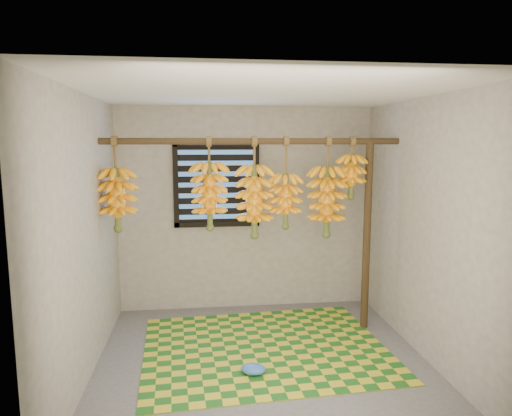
{
  "coord_description": "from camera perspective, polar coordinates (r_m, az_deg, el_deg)",
  "views": [
    {
      "loc": [
        -0.54,
        -3.85,
        1.99
      ],
      "look_at": [
        0.0,
        0.55,
        1.35
      ],
      "focal_mm": 32.0,
      "sensor_mm": 36.0,
      "label": 1
    }
  ],
  "objects": [
    {
      "name": "wall_right",
      "position": [
        4.43,
        20.66,
        -2.59
      ],
      "size": [
        0.01,
        3.0,
        2.4
      ],
      "primitive_type": "cube",
      "color": "gray",
      "rests_on": "floor"
    },
    {
      "name": "banana_bunch_a",
      "position": [
        4.65,
        -16.98,
        1.02
      ],
      "size": [
        0.35,
        0.35,
        0.92
      ],
      "color": "brown",
      "rests_on": "hanging_pole"
    },
    {
      "name": "banana_bunch_d",
      "position": [
        4.62,
        -0.2,
        0.81
      ],
      "size": [
        0.36,
        0.36,
        1.02
      ],
      "color": "brown",
      "rests_on": "hanging_pole"
    },
    {
      "name": "support_post",
      "position": [
        4.97,
        13.68,
        -3.51
      ],
      "size": [
        0.08,
        0.08,
        2.0
      ],
      "primitive_type": "cylinder",
      "color": "#43321A",
      "rests_on": "floor"
    },
    {
      "name": "wall_left",
      "position": [
        4.04,
        -20.7,
        -3.58
      ],
      "size": [
        0.01,
        3.0,
        2.4
      ],
      "primitive_type": "cube",
      "color": "gray",
      "rests_on": "floor"
    },
    {
      "name": "wall_back",
      "position": [
        5.44,
        -1.23,
        -0.14
      ],
      "size": [
        3.0,
        0.01,
        2.4
      ],
      "primitive_type": "cube",
      "color": "gray",
      "rests_on": "floor"
    },
    {
      "name": "banana_bunch_e",
      "position": [
        4.77,
        8.86,
        0.78
      ],
      "size": [
        0.37,
        0.37,
        1.03
      ],
      "color": "brown",
      "rests_on": "hanging_pole"
    },
    {
      "name": "plastic_bag",
      "position": [
        4.16,
        -0.34,
        -19.49
      ],
      "size": [
        0.25,
        0.22,
        0.09
      ],
      "primitive_type": "ellipsoid",
      "rotation": [
        0.0,
        0.0,
        -0.31
      ],
      "color": "blue",
      "rests_on": "woven_mat"
    },
    {
      "name": "hanging_pole",
      "position": [
        4.58,
        -0.23,
        8.34
      ],
      "size": [
        3.0,
        0.06,
        0.06
      ],
      "primitive_type": "cylinder",
      "rotation": [
        0.0,
        1.57,
        0.0
      ],
      "color": "#43321A",
      "rests_on": "wall_left"
    },
    {
      "name": "banana_bunch_f",
      "position": [
        4.82,
        11.82,
        3.92
      ],
      "size": [
        0.28,
        0.28,
        0.63
      ],
      "color": "brown",
      "rests_on": "hanging_pole"
    },
    {
      "name": "woven_mat",
      "position": [
        4.65,
        1.14,
        -17.08
      ],
      "size": [
        2.42,
        1.98,
        0.01
      ],
      "primitive_type": "cube",
      "rotation": [
        0.0,
        0.0,
        0.06
      ],
      "color": "#1D5D1B",
      "rests_on": "floor"
    },
    {
      "name": "ceiling",
      "position": [
        3.91,
        1.02,
        14.32
      ],
      "size": [
        3.0,
        3.0,
        0.01
      ],
      "primitive_type": "cube",
      "color": "silver",
      "rests_on": "wall_back"
    },
    {
      "name": "banana_bunch_c",
      "position": [
        4.67,
        3.72,
        0.89
      ],
      "size": [
        0.32,
        0.32,
        0.94
      ],
      "color": "brown",
      "rests_on": "hanging_pole"
    },
    {
      "name": "window",
      "position": [
        5.35,
        -4.94,
        2.93
      ],
      "size": [
        1.0,
        0.04,
        1.0
      ],
      "color": "black",
      "rests_on": "wall_back"
    },
    {
      "name": "floor",
      "position": [
        4.37,
        0.93,
        -18.96
      ],
      "size": [
        3.0,
        3.0,
        0.01
      ],
      "primitive_type": "cube",
      "color": "#545454",
      "rests_on": "ground"
    },
    {
      "name": "banana_bunch_b",
      "position": [
        4.58,
        -5.82,
        1.5
      ],
      "size": [
        0.36,
        0.36,
        0.93
      ],
      "color": "brown",
      "rests_on": "hanging_pole"
    }
  ]
}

